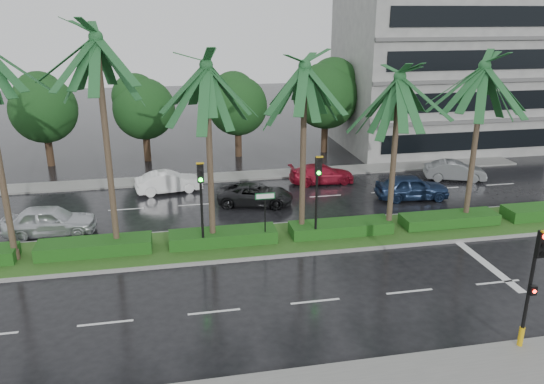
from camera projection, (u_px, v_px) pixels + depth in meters
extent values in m
plane|color=black|center=(287.00, 249.00, 25.59)|extent=(120.00, 120.00, 0.00)
cube|color=slate|center=(249.00, 175.00, 36.71)|extent=(40.00, 2.00, 0.12)
cube|color=gray|center=(283.00, 239.00, 26.50)|extent=(36.00, 4.00, 0.14)
cube|color=#27521B|center=(283.00, 238.00, 26.47)|extent=(35.60, 3.70, 0.02)
cube|color=#1C4313|center=(95.00, 247.00, 24.73)|extent=(5.20, 1.40, 0.60)
cube|color=#1C4313|center=(223.00, 237.00, 25.83)|extent=(5.20, 1.40, 0.60)
cube|color=#1C4313|center=(341.00, 227.00, 26.92)|extent=(5.20, 1.40, 0.60)
cube|color=#1C4313|center=(449.00, 219.00, 28.02)|extent=(5.20, 1.40, 0.60)
cube|color=silver|center=(53.00, 214.00, 29.89)|extent=(2.00, 0.12, 0.01)
cube|color=silver|center=(105.00, 323.00, 19.49)|extent=(2.00, 0.12, 0.01)
cube|color=silver|center=(126.00, 209.00, 30.62)|extent=(2.00, 0.12, 0.01)
cube|color=silver|center=(214.00, 312.00, 20.22)|extent=(2.00, 0.12, 0.01)
cube|color=silver|center=(196.00, 205.00, 31.35)|extent=(2.00, 0.12, 0.01)
cube|color=silver|center=(315.00, 301.00, 20.95)|extent=(2.00, 0.12, 0.01)
cube|color=silver|center=(262.00, 200.00, 32.09)|extent=(2.00, 0.12, 0.01)
cube|color=silver|center=(409.00, 291.00, 21.68)|extent=(2.00, 0.12, 0.01)
cube|color=silver|center=(325.00, 196.00, 32.82)|extent=(2.00, 0.12, 0.01)
cube|color=silver|center=(498.00, 282.00, 22.41)|extent=(2.00, 0.12, 0.01)
cube|color=silver|center=(386.00, 192.00, 33.55)|extent=(2.00, 0.12, 0.01)
cube|color=silver|center=(444.00, 188.00, 34.28)|extent=(2.00, 0.12, 0.01)
cube|color=silver|center=(500.00, 184.00, 35.01)|extent=(2.00, 0.12, 0.01)
cube|color=silver|center=(482.00, 260.00, 24.36)|extent=(0.40, 6.00, 0.01)
cylinder|color=#423326|center=(15.00, 255.00, 24.12)|extent=(0.40, 0.40, 0.44)
cylinder|color=#423326|center=(108.00, 151.00, 23.52)|extent=(0.28, 0.28, 9.71)
cylinder|color=#423326|center=(117.00, 246.00, 25.03)|extent=(0.40, 0.40, 0.44)
cylinder|color=#423326|center=(210.00, 160.00, 24.36)|extent=(0.28, 0.28, 8.51)
cylinder|color=#423326|center=(213.00, 240.00, 25.67)|extent=(0.40, 0.40, 0.44)
cylinder|color=#423326|center=(303.00, 155.00, 25.48)|extent=(0.28, 0.28, 8.36)
cylinder|color=#423326|center=(302.00, 230.00, 26.77)|extent=(0.40, 0.40, 0.44)
cylinder|color=#423326|center=(394.00, 157.00, 26.02)|extent=(0.28, 0.28, 7.82)
cylinder|color=#423326|center=(388.00, 227.00, 27.22)|extent=(0.40, 0.40, 0.44)
cylinder|color=#423326|center=(474.00, 148.00, 27.06)|extent=(0.28, 0.28, 8.21)
cylinder|color=#423326|center=(465.00, 218.00, 28.32)|extent=(0.40, 0.40, 0.44)
cylinder|color=black|center=(527.00, 301.00, 17.47)|extent=(0.12, 0.12, 3.40)
cube|color=black|center=(542.00, 244.00, 16.60)|extent=(0.30, 0.18, 0.90)
cylinder|color=black|center=(544.00, 245.00, 16.51)|extent=(0.18, 0.04, 0.18)
cylinder|color=black|center=(542.00, 254.00, 16.61)|extent=(0.18, 0.04, 0.18)
cylinder|color=gold|center=(521.00, 336.00, 17.91)|extent=(0.18, 0.18, 0.70)
cube|color=black|center=(533.00, 290.00, 17.16)|extent=(0.22, 0.16, 0.32)
cylinder|color=#FF0C05|center=(535.00, 292.00, 17.07)|extent=(0.12, 0.03, 0.12)
cylinder|color=black|center=(202.00, 216.00, 24.63)|extent=(0.12, 0.12, 3.40)
cube|color=black|center=(200.00, 173.00, 23.76)|extent=(0.30, 0.18, 0.90)
cube|color=gold|center=(200.00, 163.00, 23.50)|extent=(0.34, 0.12, 0.06)
cylinder|color=black|center=(200.00, 167.00, 23.57)|extent=(0.18, 0.04, 0.18)
cylinder|color=black|center=(200.00, 173.00, 23.67)|extent=(0.18, 0.04, 0.18)
cylinder|color=#0CE519|center=(201.00, 180.00, 23.77)|extent=(0.18, 0.04, 0.18)
cylinder|color=black|center=(316.00, 208.00, 25.64)|extent=(0.12, 0.12, 3.40)
cube|color=black|center=(318.00, 166.00, 24.77)|extent=(0.30, 0.18, 0.90)
cube|color=gold|center=(319.00, 157.00, 24.50)|extent=(0.34, 0.12, 0.06)
cylinder|color=black|center=(319.00, 161.00, 24.58)|extent=(0.18, 0.04, 0.18)
cylinder|color=black|center=(319.00, 167.00, 24.68)|extent=(0.18, 0.04, 0.18)
cylinder|color=#0CE519|center=(319.00, 173.00, 24.77)|extent=(0.18, 0.04, 0.18)
cylinder|color=black|center=(265.00, 218.00, 25.40)|extent=(0.06, 0.06, 2.60)
cube|color=#0C5926|center=(265.00, 196.00, 25.00)|extent=(0.95, 0.04, 0.30)
cube|color=white|center=(265.00, 196.00, 24.98)|extent=(0.85, 0.01, 0.22)
cylinder|color=#362818|center=(49.00, 150.00, 38.90)|extent=(0.52, 0.52, 2.31)
sphere|color=#143614|center=(44.00, 110.00, 37.92)|extent=(4.75, 4.75, 4.75)
sphere|color=#143614|center=(43.00, 96.00, 37.90)|extent=(3.56, 3.56, 3.56)
cylinder|color=#362818|center=(147.00, 147.00, 40.19)|extent=(0.52, 0.52, 2.21)
sphere|color=#143614|center=(144.00, 109.00, 39.26)|extent=(4.55, 4.55, 4.55)
sphere|color=#143614|center=(143.00, 96.00, 39.25)|extent=(3.41, 3.41, 3.41)
cylinder|color=#362818|center=(238.00, 142.00, 41.47)|extent=(0.52, 0.52, 2.21)
sphere|color=#143614|center=(238.00, 106.00, 40.53)|extent=(4.55, 4.55, 4.55)
sphere|color=#143614|center=(237.00, 93.00, 40.52)|extent=(3.42, 3.42, 3.42)
cylinder|color=#362818|center=(324.00, 137.00, 42.70)|extent=(0.52, 0.52, 2.52)
sphere|color=#143614|center=(326.00, 96.00, 41.63)|extent=(5.18, 5.18, 5.18)
sphere|color=#143614|center=(325.00, 82.00, 41.59)|extent=(3.89, 3.89, 3.89)
cylinder|color=#362818|center=(406.00, 133.00, 43.97)|extent=(0.52, 0.52, 2.56)
sphere|color=#143614|center=(409.00, 92.00, 42.89)|extent=(5.27, 5.27, 5.27)
sphere|color=#143614|center=(408.00, 79.00, 42.83)|extent=(3.95, 3.95, 3.95)
cube|color=slate|center=(442.00, 73.00, 43.45)|extent=(16.00, 10.00, 12.00)
imported|color=silver|center=(50.00, 221.00, 26.95)|extent=(2.06, 4.62, 1.54)
imported|color=white|center=(169.00, 182.00, 33.33)|extent=(2.02, 4.25, 1.35)
imported|color=black|center=(255.00, 194.00, 31.26)|extent=(3.05, 4.81, 1.24)
imported|color=maroon|center=(322.00, 174.00, 35.13)|extent=(1.82, 4.34, 1.25)
imported|color=#192A4C|center=(412.00, 187.00, 32.13)|extent=(2.15, 4.53, 1.50)
imported|color=slate|center=(455.00, 171.00, 35.73)|extent=(2.53, 4.21, 1.31)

